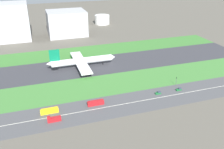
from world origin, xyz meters
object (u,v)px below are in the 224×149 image
at_px(car_2, 179,89).
at_px(terminal_building, 13,22).
at_px(hangar_building, 67,23).
at_px(car_1, 158,93).
at_px(airliner, 81,61).
at_px(bus_1, 96,103).
at_px(fuel_tank_east, 102,20).
at_px(truck_0, 54,119).
at_px(fuel_tank_west, 61,23).
at_px(traffic_light, 176,81).
at_px(fuel_tank_centre, 80,21).
at_px(bus_0, 49,111).

xyz_separation_m(car_2, terminal_building, (-122.69, 182.00, 21.52)).
distance_m(terminal_building, hangar_building, 66.18).
xyz_separation_m(car_1, hangar_building, (-39.09, 182.00, 15.02)).
xyz_separation_m(airliner, car_2, (62.12, -68.00, -5.31)).
bearing_deg(bus_1, fuel_tank_east, 72.58).
height_order(truck_0, fuel_tank_east, fuel_tank_east).
distance_m(truck_0, fuel_tank_west, 239.75).
height_order(hangar_building, fuel_tank_west, hangar_building).
relative_size(traffic_light, fuel_tank_east, 0.31).
bearing_deg(traffic_light, car_1, -158.21).
xyz_separation_m(car_1, fuel_tank_centre, (-12.96, 227.00, 6.48)).
distance_m(car_1, fuel_tank_east, 228.22).
xyz_separation_m(car_2, truck_0, (-95.60, -10.00, 0.75)).
distance_m(traffic_light, terminal_building, 214.99).
relative_size(bus_0, fuel_tank_east, 0.51).
bearing_deg(hangar_building, fuel_tank_centre, 59.86).
bearing_deg(car_1, bus_0, -180.00).
xyz_separation_m(terminal_building, hangar_building, (65.86, 0.00, -6.50)).
bearing_deg(traffic_light, terminal_building, 125.68).
xyz_separation_m(airliner, fuel_tank_west, (2.41, 159.00, 0.21)).
xyz_separation_m(car_2, fuel_tank_west, (-59.71, 227.00, 5.52)).
height_order(bus_0, hangar_building, hangar_building).
relative_size(airliner, truck_0, 7.74).
bearing_deg(truck_0, fuel_tank_centre, -105.32).
height_order(truck_0, fuel_tank_west, fuel_tank_west).
bearing_deg(fuel_tank_east, fuel_tank_centre, 180.00).
height_order(car_2, fuel_tank_centre, fuel_tank_centre).
bearing_deg(airliner, fuel_tank_west, 89.13).
distance_m(hangar_building, fuel_tank_west, 46.08).
distance_m(traffic_light, fuel_tank_centre, 221.49).
height_order(bus_0, fuel_tank_west, fuel_tank_west).
xyz_separation_m(bus_1, fuel_tank_west, (6.43, 227.00, 4.62)).
distance_m(airliner, traffic_light, 88.03).
relative_size(airliner, hangar_building, 1.32).
bearing_deg(terminal_building, hangar_building, 0.00).
xyz_separation_m(car_2, traffic_light, (2.26, 7.99, 3.37)).
distance_m(bus_0, fuel_tank_centre, 236.64).
bearing_deg(terminal_building, truck_0, -81.97).
bearing_deg(bus_0, fuel_tank_centre, 73.65).
xyz_separation_m(truck_0, hangar_building, (38.77, 192.00, 14.27)).
relative_size(bus_0, car_2, 2.64).
bearing_deg(car_1, fuel_tank_east, 84.26).
height_order(terminal_building, hangar_building, terminal_building).
height_order(airliner, fuel_tank_east, airliner).
relative_size(bus_1, traffic_light, 1.61).
height_order(bus_1, fuel_tank_west, fuel_tank_west).
bearing_deg(car_2, fuel_tank_centre, 97.70).
relative_size(truck_0, traffic_light, 1.17).
bearing_deg(car_2, fuel_tank_east, 88.72).
bearing_deg(traffic_light, fuel_tank_west, 105.80).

